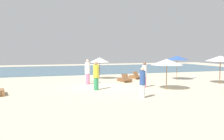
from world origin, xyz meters
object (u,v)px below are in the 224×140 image
lounger_5 (137,77)px  surfboard (193,76)px  umbrella_1 (100,60)px  person_5 (88,72)px  person_4 (144,74)px  person_2 (96,76)px  umbrella_2 (177,58)px  lounger_1 (125,80)px  umbrella_3 (167,62)px  person_0 (86,72)px  person_3 (142,82)px  umbrella_0 (220,58)px

lounger_5 → surfboard: 6.25m
umbrella_1 → person_5: 3.66m
person_4 → person_5: person_5 is taller
person_2 → umbrella_2: bearing=21.7°
lounger_5 → lounger_1: bearing=-137.6°
umbrella_3 → person_2: 4.84m
person_4 → lounger_5: bearing=72.9°
lounger_1 → surfboard: (8.10, 1.63, -0.14)m
person_0 → surfboard: (11.23, 0.84, -0.84)m
person_5 → surfboard: person_5 is taller
umbrella_1 → lounger_1: umbrella_1 is taller
umbrella_1 → surfboard: bearing=-5.2°
lounger_1 → person_0: person_0 is taller
umbrella_1 → person_4: umbrella_1 is taller
person_0 → person_3: (1.66, -7.69, 0.01)m
umbrella_0 → umbrella_3: bearing=-167.2°
umbrella_2 → person_4: 5.75m
lounger_1 → person_3: (-1.48, -6.89, 0.71)m
person_3 → lounger_5: bearing=68.8°
umbrella_3 → umbrella_1: bearing=111.4°
person_2 → person_5: person_5 is taller
lounger_1 → umbrella_2: bearing=-2.1°
surfboard → person_2: bearing=-155.9°
lounger_1 → person_3: bearing=-102.1°
lounger_5 → surfboard: lounger_5 is taller
umbrella_1 → person_4: (1.85, -5.85, -0.85)m
umbrella_1 → person_3: umbrella_1 is taller
person_2 → person_5: size_ratio=0.98×
lounger_5 → person_0: person_0 is taller
lounger_5 → person_5: size_ratio=0.88×
umbrella_1 → person_3: 9.45m
person_0 → person_5: 1.40m
person_4 → umbrella_2: bearing=34.0°
person_3 → person_4: 3.97m
umbrella_3 → person_5: 6.25m
umbrella_1 → person_0: size_ratio=1.19×
lounger_1 → person_5: bearing=-169.9°
person_0 → umbrella_1: bearing=47.4°
umbrella_3 → lounger_1: 5.19m
umbrella_3 → person_0: bearing=128.7°
surfboard → person_5: bearing=-169.0°
umbrella_2 → umbrella_0: bearing=-60.8°
person_3 → person_4: bearing=63.4°
lounger_1 → umbrella_3: bearing=-74.8°
umbrella_1 → person_5: (-1.76, -3.10, -0.80)m
umbrella_3 → lounger_1: umbrella_3 is taller
umbrella_1 → person_4: bearing=-72.4°
lounger_5 → person_5: 5.70m
person_0 → person_4: person_4 is taller
lounger_1 → person_0: 3.31m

